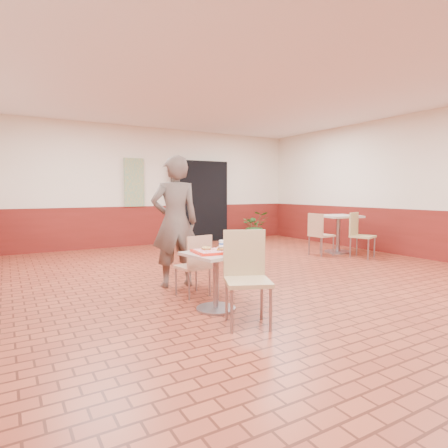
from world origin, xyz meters
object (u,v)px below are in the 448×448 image
ring_donut (206,248)px  potted_plant (255,226)px  long_john_donut (223,249)px  paper_cup (222,244)px  main_table (216,271)px  customer (175,222)px  serving_tray (216,251)px  chair_second_left (319,232)px  chair_second_front (359,232)px  second_table (338,227)px  chair_main_back (195,262)px  chair_main_front (246,272)px

ring_donut → potted_plant: (4.08, 4.83, -0.31)m
long_john_donut → potted_plant: 6.36m
paper_cup → potted_plant: bearing=51.3°
potted_plant → main_table: bearing=-129.1°
customer → potted_plant: (3.98, 3.66, -0.53)m
long_john_donut → serving_tray: bearing=126.7°
chair_second_left → chair_second_front: chair_second_front is taller
second_table → ring_donut: bearing=-154.6°
main_table → long_john_donut: bearing=-53.3°
second_table → long_john_donut: bearing=-152.3°
chair_main_back → chair_second_front: chair_second_front is taller
serving_tray → paper_cup: size_ratio=5.38×
long_john_donut → potted_plant: (3.95, 4.98, -0.32)m
ring_donut → paper_cup: size_ratio=1.21×
chair_main_back → chair_second_front: bearing=-175.0°
chair_main_front → paper_cup: bearing=106.2°
ring_donut → paper_cup: bearing=2.8°
long_john_donut → second_table: bearing=27.7°
customer → second_table: size_ratio=2.23×
second_table → main_table: bearing=-153.3°
chair_second_front → potted_plant: (-0.30, 3.35, -0.11)m
paper_cup → second_table: second_table is taller
main_table → serving_tray: (0.00, 0.00, 0.24)m
paper_cup → customer: bearing=95.6°
chair_main_back → serving_tray: bearing=79.2°
customer → long_john_donut: (0.03, -1.32, -0.21)m
main_table → chair_main_back: (0.03, 0.61, -0.00)m
long_john_donut → chair_second_left: size_ratio=0.17×
main_table → serving_tray: bearing=26.6°
customer → chair_second_front: size_ratio=2.01×
main_table → serving_tray: size_ratio=1.34×
chair_main_back → long_john_donut: 0.74m
paper_cup → chair_second_front: size_ratio=0.10×
customer → potted_plant: size_ratio=2.30×
ring_donut → chair_second_front: bearing=18.6°
paper_cup → potted_plant: potted_plant is taller
chair_main_back → chair_second_left: size_ratio=0.90×
main_table → chair_main_front: size_ratio=0.69×
chair_main_front → second_table: 5.13m
chair_main_back → ring_donut: (-0.12, -0.53, 0.27)m
main_table → chair_main_front: (0.06, -0.54, 0.09)m
chair_main_back → chair_second_front: size_ratio=0.87×
serving_tray → second_table: 4.92m
chair_main_front → long_john_donut: (-0.01, 0.48, 0.18)m
serving_tray → customer: bearing=89.0°
chair_second_left → chair_main_back: bearing=109.3°
chair_second_front → serving_tray: bearing=-179.7°
paper_cup → potted_plant: size_ratio=0.11×
ring_donut → chair_second_front: 4.63m
main_table → chair_second_front: (4.30, 1.56, 0.07)m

